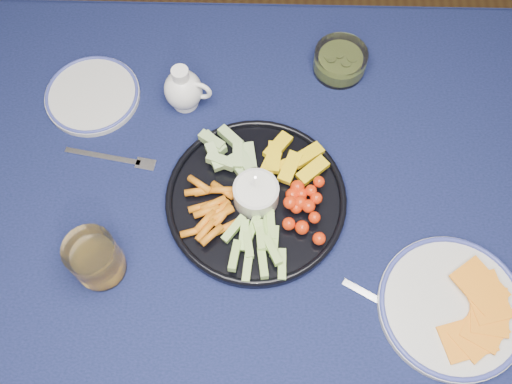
{
  "coord_description": "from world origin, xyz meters",
  "views": [
    {
      "loc": [
        0.04,
        -0.35,
        1.67
      ],
      "look_at": [
        0.03,
        0.07,
        0.79
      ],
      "focal_mm": 40.0,
      "sensor_mm": 36.0,
      "label": 1
    }
  ],
  "objects_px": {
    "pickle_bowl": "(340,62)",
    "cheese_plate": "(453,306)",
    "side_plate_extra": "(92,95)",
    "dining_table": "(240,255)",
    "crudite_platter": "(255,197)",
    "creamer_pitcher": "(184,89)",
    "juice_tumbler": "(96,260)"
  },
  "relations": [
    {
      "from": "crudite_platter",
      "to": "side_plate_extra",
      "type": "height_order",
      "value": "crudite_platter"
    },
    {
      "from": "crudite_platter",
      "to": "juice_tumbler",
      "type": "distance_m",
      "value": 0.29
    },
    {
      "from": "crudite_platter",
      "to": "juice_tumbler",
      "type": "xyz_separation_m",
      "value": [
        -0.26,
        -0.13,
        0.02
      ]
    },
    {
      "from": "pickle_bowl",
      "to": "juice_tumbler",
      "type": "relative_size",
      "value": 1.06
    },
    {
      "from": "creamer_pitcher",
      "to": "juice_tumbler",
      "type": "distance_m",
      "value": 0.36
    },
    {
      "from": "pickle_bowl",
      "to": "cheese_plate",
      "type": "height_order",
      "value": "pickle_bowl"
    },
    {
      "from": "creamer_pitcher",
      "to": "juice_tumbler",
      "type": "xyz_separation_m",
      "value": [
        -0.12,
        -0.34,
        -0.0
      ]
    },
    {
      "from": "creamer_pitcher",
      "to": "side_plate_extra",
      "type": "distance_m",
      "value": 0.19
    },
    {
      "from": "creamer_pitcher",
      "to": "side_plate_extra",
      "type": "relative_size",
      "value": 0.55
    },
    {
      "from": "dining_table",
      "to": "side_plate_extra",
      "type": "distance_m",
      "value": 0.42
    },
    {
      "from": "dining_table",
      "to": "juice_tumbler",
      "type": "height_order",
      "value": "juice_tumbler"
    },
    {
      "from": "pickle_bowl",
      "to": "dining_table",
      "type": "bearing_deg",
      "value": -117.0
    },
    {
      "from": "pickle_bowl",
      "to": "crudite_platter",
      "type": "bearing_deg",
      "value": -118.48
    },
    {
      "from": "dining_table",
      "to": "cheese_plate",
      "type": "distance_m",
      "value": 0.38
    },
    {
      "from": "crudite_platter",
      "to": "side_plate_extra",
      "type": "xyz_separation_m",
      "value": [
        -0.32,
        0.22,
        -0.01
      ]
    },
    {
      "from": "dining_table",
      "to": "pickle_bowl",
      "type": "distance_m",
      "value": 0.43
    },
    {
      "from": "pickle_bowl",
      "to": "cheese_plate",
      "type": "xyz_separation_m",
      "value": [
        0.17,
        -0.48,
        -0.01
      ]
    },
    {
      "from": "dining_table",
      "to": "cheese_plate",
      "type": "height_order",
      "value": "cheese_plate"
    },
    {
      "from": "pickle_bowl",
      "to": "juice_tumbler",
      "type": "bearing_deg",
      "value": -134.34
    },
    {
      "from": "crudite_platter",
      "to": "side_plate_extra",
      "type": "distance_m",
      "value": 0.39
    },
    {
      "from": "juice_tumbler",
      "to": "side_plate_extra",
      "type": "height_order",
      "value": "juice_tumbler"
    },
    {
      "from": "dining_table",
      "to": "crudite_platter",
      "type": "distance_m",
      "value": 0.13
    },
    {
      "from": "creamer_pitcher",
      "to": "crudite_platter",
      "type": "bearing_deg",
      "value": -56.27
    },
    {
      "from": "dining_table",
      "to": "crudite_platter",
      "type": "relative_size",
      "value": 5.21
    },
    {
      "from": "side_plate_extra",
      "to": "dining_table",
      "type": "bearing_deg",
      "value": -44.19
    },
    {
      "from": "pickle_bowl",
      "to": "side_plate_extra",
      "type": "bearing_deg",
      "value": -170.62
    },
    {
      "from": "juice_tumbler",
      "to": "cheese_plate",
      "type": "bearing_deg",
      "value": -5.41
    },
    {
      "from": "cheese_plate",
      "to": "side_plate_extra",
      "type": "height_order",
      "value": "cheese_plate"
    },
    {
      "from": "crudite_platter",
      "to": "creamer_pitcher",
      "type": "height_order",
      "value": "crudite_platter"
    },
    {
      "from": "pickle_bowl",
      "to": "cheese_plate",
      "type": "relative_size",
      "value": 0.43
    },
    {
      "from": "cheese_plate",
      "to": "side_plate_extra",
      "type": "distance_m",
      "value": 0.76
    },
    {
      "from": "pickle_bowl",
      "to": "cheese_plate",
      "type": "bearing_deg",
      "value": -71.02
    }
  ]
}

